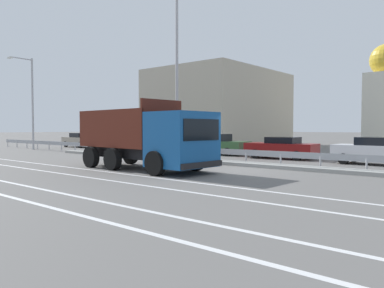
{
  "coord_description": "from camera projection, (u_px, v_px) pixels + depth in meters",
  "views": [
    {
      "loc": [
        9.91,
        -14.43,
        1.99
      ],
      "look_at": [
        -2.24,
        0.11,
        1.17
      ],
      "focal_mm": 35.0,
      "sensor_mm": 36.0,
      "label": 1
    }
  ],
  "objects": [
    {
      "name": "lane_strip_2",
      "position": [
        16.0,
        184.0,
        13.28
      ],
      "size": [
        61.29,
        0.16,
        0.01
      ],
      "primitive_type": "cube",
      "color": "silver",
      "rests_on": "ground_plane"
    },
    {
      "name": "street_lamp_0",
      "position": [
        31.0,
        99.0,
        34.17
      ],
      "size": [
        0.71,
        2.22,
        8.34
      ],
      "color": "#ADADB2",
      "rests_on": "ground_plane"
    },
    {
      "name": "street_lamp_1",
      "position": [
        176.0,
        69.0,
        22.65
      ],
      "size": [
        0.71,
        1.85,
        10.24
      ],
      "color": "#ADADB2",
      "rests_on": "ground_plane"
    },
    {
      "name": "parked_car_1",
      "position": [
        119.0,
        142.0,
        35.02
      ],
      "size": [
        4.32,
        2.2,
        1.33
      ],
      "rotation": [
        0.0,
        0.0,
        1.49
      ],
      "color": "navy",
      "rests_on": "ground_plane"
    },
    {
      "name": "median_guardrail",
      "position": [
        263.0,
        154.0,
        20.05
      ],
      "size": [
        61.29,
        0.09,
        0.78
      ],
      "color": "#9EA0A5",
      "rests_on": "ground_plane"
    },
    {
      "name": "median_island",
      "position": [
        254.0,
        165.0,
        19.35
      ],
      "size": [
        33.71,
        1.1,
        0.18
      ],
      "primitive_type": "cube",
      "color": "gray",
      "rests_on": "ground_plane"
    },
    {
      "name": "parked_car_0",
      "position": [
        80.0,
        140.0,
        38.39
      ],
      "size": [
        4.63,
        2.07,
        1.47
      ],
      "rotation": [
        0.0,
        0.0,
        1.51
      ],
      "color": "gray",
      "rests_on": "ground_plane"
    },
    {
      "name": "parked_car_3",
      "position": [
        216.0,
        144.0,
        27.81
      ],
      "size": [
        4.98,
        2.31,
        1.54
      ],
      "rotation": [
        0.0,
        0.0,
        -1.5
      ],
      "color": "#335B33",
      "rests_on": "ground_plane"
    },
    {
      "name": "background_building_0",
      "position": [
        220.0,
        109.0,
        43.79
      ],
      "size": [
        11.42,
        15.03,
        8.45
      ],
      "primitive_type": "cube",
      "color": "#B7AD99",
      "rests_on": "ground_plane"
    },
    {
      "name": "dump_truck",
      "position": [
        159.0,
        142.0,
        17.16
      ],
      "size": [
        7.67,
        3.09,
        3.27
      ],
      "rotation": [
        0.0,
        0.0,
        -1.62
      ],
      "color": "#144C8C",
      "rests_on": "ground_plane"
    },
    {
      "name": "median_road_sign",
      "position": [
        170.0,
        143.0,
        23.14
      ],
      "size": [
        0.65,
        0.16,
        2.09
      ],
      "color": "white",
      "rests_on": "ground_plane"
    },
    {
      "name": "lane_strip_0",
      "position": [
        113.0,
        173.0,
        16.59
      ],
      "size": [
        61.29,
        0.16,
        0.01
      ],
      "primitive_type": "cube",
      "color": "silver",
      "rests_on": "ground_plane"
    },
    {
      "name": "parked_car_2",
      "position": [
        161.0,
        142.0,
        31.26
      ],
      "size": [
        4.79,
        2.15,
        1.59
      ],
      "rotation": [
        0.0,
        0.0,
        1.62
      ],
      "color": "#335B33",
      "rests_on": "ground_plane"
    },
    {
      "name": "parked_car_5",
      "position": [
        372.0,
        151.0,
        20.19
      ],
      "size": [
        3.99,
        2.05,
        1.49
      ],
      "rotation": [
        0.0,
        0.0,
        1.52
      ],
      "color": "silver",
      "rests_on": "ground_plane"
    },
    {
      "name": "parked_car_4",
      "position": [
        281.0,
        147.0,
        24.03
      ],
      "size": [
        4.54,
        2.16,
        1.41
      ],
      "rotation": [
        0.0,
        0.0,
        1.63
      ],
      "color": "maroon",
      "rests_on": "ground_plane"
    },
    {
      "name": "lane_strip_1",
      "position": [
        81.0,
        176.0,
        15.33
      ],
      "size": [
        61.29,
        0.16,
        0.01
      ],
      "primitive_type": "cube",
      "color": "silver",
      "rests_on": "ground_plane"
    },
    {
      "name": "ground_plane",
      "position": [
        227.0,
        170.0,
        17.5
      ],
      "size": [
        320.0,
        320.0,
        0.0
      ],
      "primitive_type": "plane",
      "color": "#605E5B"
    }
  ]
}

